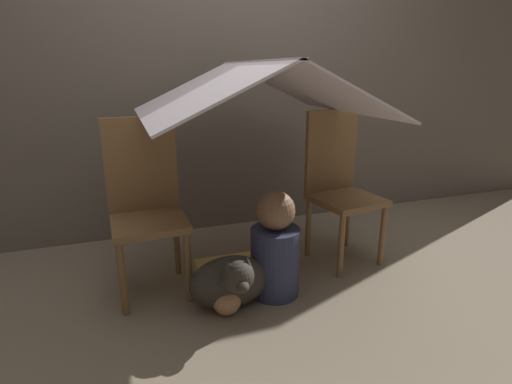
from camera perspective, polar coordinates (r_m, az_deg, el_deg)
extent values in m
plane|color=gray|center=(2.36, 1.28, -13.40)|extent=(8.80, 8.80, 0.00)
cube|color=#6B6056|center=(3.02, -5.72, 18.03)|extent=(7.00, 0.05, 2.50)
cylinder|color=brown|center=(2.13, -18.51, -11.74)|extent=(0.04, 0.04, 0.40)
cylinder|color=brown|center=(2.16, -9.61, -10.62)|extent=(0.04, 0.04, 0.40)
cylinder|color=brown|center=(2.43, -19.00, -8.12)|extent=(0.04, 0.04, 0.40)
cylinder|color=brown|center=(2.46, -11.24, -7.21)|extent=(0.04, 0.04, 0.40)
cube|color=brown|center=(2.20, -15.01, -4.28)|extent=(0.40, 0.40, 0.04)
cube|color=brown|center=(2.29, -16.08, 3.80)|extent=(0.39, 0.04, 0.52)
cylinder|color=brown|center=(2.42, 12.06, -7.61)|extent=(0.04, 0.04, 0.40)
cylinder|color=brown|center=(2.64, 17.61, -5.99)|extent=(0.04, 0.04, 0.40)
cylinder|color=brown|center=(2.66, 7.48, -5.08)|extent=(0.04, 0.04, 0.40)
cylinder|color=brown|center=(2.86, 12.90, -3.81)|extent=(0.04, 0.04, 0.40)
cube|color=brown|center=(2.57, 12.83, -1.08)|extent=(0.44, 0.44, 0.04)
cube|color=brown|center=(2.63, 10.68, 5.79)|extent=(0.39, 0.09, 0.52)
cube|color=silver|center=(2.10, -8.03, 14.22)|extent=(0.61, 1.14, 0.29)
cube|color=silver|center=(2.30, 7.35, 14.47)|extent=(0.61, 1.14, 0.29)
cube|color=silver|center=(2.18, 0.00, 18.15)|extent=(0.04, 1.14, 0.01)
cylinder|color=#2D3351|center=(2.21, 2.72, -9.89)|extent=(0.27, 0.27, 0.39)
sphere|color=brown|center=(2.10, 2.83, -2.65)|extent=(0.21, 0.21, 0.21)
ellipsoid|color=#332D28|center=(2.12, -3.82, -12.73)|extent=(0.42, 0.20, 0.29)
sphere|color=#332D28|center=(1.93, -2.61, -11.93)|extent=(0.16, 0.16, 0.16)
ellipsoid|color=#332D28|center=(1.88, -1.97, -13.35)|extent=(0.06, 0.08, 0.06)
cone|color=#332D28|center=(1.89, -4.04, -10.46)|extent=(0.06, 0.06, 0.07)
cone|color=#332D28|center=(1.91, -1.25, -10.05)|extent=(0.06, 0.06, 0.07)
cube|color=#E5CC66|center=(2.40, -3.95, -11.47)|extent=(0.35, 0.28, 0.10)
sphere|color=tan|center=(2.10, -4.21, -15.19)|extent=(0.15, 0.15, 0.15)
sphere|color=tan|center=(2.04, -4.28, -12.48)|extent=(0.09, 0.09, 0.09)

